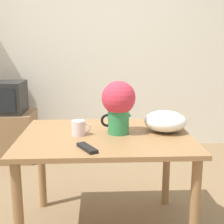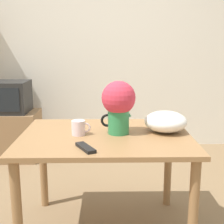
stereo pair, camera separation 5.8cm
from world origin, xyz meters
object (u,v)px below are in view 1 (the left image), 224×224
white_bowl (165,121)px  tv_set (6,97)px  flower_vase (119,104)px  coffee_mug (79,128)px

white_bowl → tv_set: (-1.53, 1.46, -0.07)m
flower_vase → white_bowl: 0.36m
flower_vase → white_bowl: bearing=6.8°
coffee_mug → white_bowl: white_bowl is taller
white_bowl → tv_set: bearing=136.2°
flower_vase → tv_set: size_ratio=0.83×
flower_vase → tv_set: 1.93m
coffee_mug → white_bowl: bearing=6.8°
coffee_mug → tv_set: bearing=121.0°
tv_set → white_bowl: bearing=-43.8°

